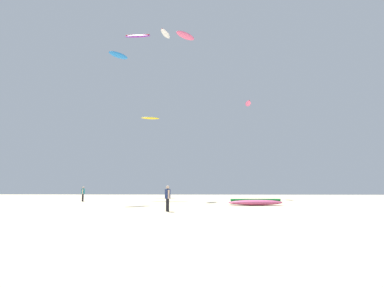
# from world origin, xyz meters

# --- Properties ---
(ground_plane) EXTENTS (120.00, 120.00, 0.00)m
(ground_plane) POSITION_xyz_m (0.00, 0.00, 0.00)
(ground_plane) COLOR beige
(person_foreground) EXTENTS (0.39, 0.53, 1.74)m
(person_foreground) POSITION_xyz_m (-1.06, 5.40, 1.01)
(person_foreground) COLOR black
(person_foreground) RESTS_ON ground
(person_midground) EXTENTS (0.40, 0.57, 1.76)m
(person_midground) POSITION_xyz_m (-13.40, 21.03, 1.03)
(person_midground) COLOR black
(person_midground) RESTS_ON ground
(kite_grounded_near) EXTENTS (5.10, 1.89, 0.60)m
(kite_grounded_near) POSITION_xyz_m (6.02, 13.01, 0.29)
(kite_grounded_near) COLOR #E5598C
(kite_grounded_near) RESTS_ON ground
(kite_aloft_0) EXTENTS (3.13, 3.21, 0.87)m
(kite_aloft_0) POSITION_xyz_m (-1.54, 27.17, 24.06)
(kite_aloft_0) COLOR #E5598C
(kite_aloft_1) EXTENTS (4.51, 1.42, 1.03)m
(kite_aloft_1) POSITION_xyz_m (-10.33, 33.77, 27.65)
(kite_aloft_1) COLOR purple
(kite_aloft_2) EXTENTS (0.96, 3.00, 0.60)m
(kite_aloft_2) POSITION_xyz_m (8.28, 33.31, 15.22)
(kite_aloft_2) COLOR #E5598C
(kite_aloft_3) EXTENTS (2.29, 2.50, 0.62)m
(kite_aloft_3) POSITION_xyz_m (-9.12, 19.28, 17.62)
(kite_aloft_3) COLOR blue
(kite_aloft_4) EXTENTS (3.41, 1.67, 0.35)m
(kite_aloft_4) POSITION_xyz_m (-8.62, 37.84, 14.03)
(kite_aloft_4) COLOR yellow
(kite_aloft_5) EXTENTS (1.73, 3.37, 0.59)m
(kite_aloft_5) POSITION_xyz_m (-5.11, 31.21, 26.62)
(kite_aloft_5) COLOR white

